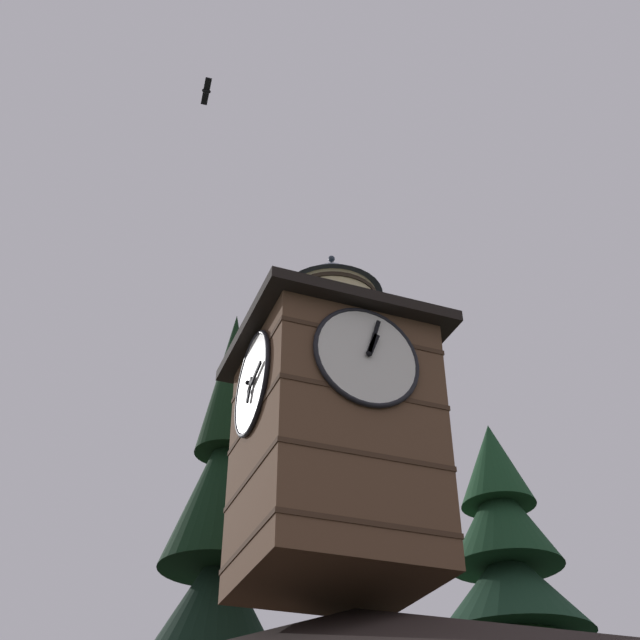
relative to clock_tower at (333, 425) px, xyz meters
name	(u,v)px	position (x,y,z in m)	size (l,w,h in m)	color
clock_tower	(333,425)	(0.00, 0.00, 0.00)	(4.16, 4.16, 7.85)	brown
flying_bird_high	(206,91)	(3.70, 1.83, 6.77)	(0.21, 0.76, 0.11)	black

